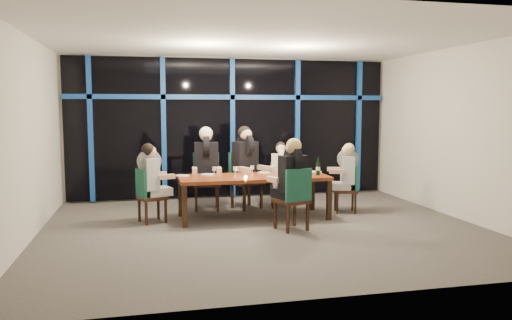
% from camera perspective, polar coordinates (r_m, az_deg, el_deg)
% --- Properties ---
extents(room, '(7.04, 7.00, 3.02)m').
position_cam_1_polar(room, '(7.86, 0.97, 6.63)').
color(room, '#58544E').
rests_on(room, ground).
extents(window_wall, '(6.86, 0.43, 2.94)m').
position_cam_1_polar(window_wall, '(10.74, -2.69, 3.93)').
color(window_wall, black).
rests_on(window_wall, ground).
extents(dining_table, '(2.60, 1.00, 0.75)m').
position_cam_1_polar(dining_table, '(8.73, -0.29, -2.27)').
color(dining_table, brown).
rests_on(dining_table, ground).
extents(chair_far_left, '(0.54, 0.54, 1.08)m').
position_cam_1_polar(chair_far_left, '(9.56, -5.70, -2.06)').
color(chair_far_left, black).
rests_on(chair_far_left, ground).
extents(chair_far_mid, '(0.66, 0.66, 1.08)m').
position_cam_1_polar(chair_far_mid, '(9.66, -1.41, -1.93)').
color(chair_far_mid, black).
rests_on(chair_far_mid, ground).
extents(chair_far_right, '(0.48, 0.48, 0.87)m').
position_cam_1_polar(chair_far_right, '(9.83, 2.82, -2.50)').
color(chair_far_right, black).
rests_on(chair_far_right, ground).
extents(chair_end_left, '(0.54, 0.54, 0.92)m').
position_cam_1_polar(chair_end_left, '(8.59, -12.30, -3.69)').
color(chair_end_left, black).
rests_on(chair_end_left, ground).
extents(chair_end_right, '(0.50, 0.50, 0.88)m').
position_cam_1_polar(chair_end_right, '(9.39, 10.64, -2.96)').
color(chair_end_right, black).
rests_on(chair_end_right, ground).
extents(chair_near_mid, '(0.57, 0.57, 1.00)m').
position_cam_1_polar(chair_near_mid, '(7.87, 4.41, -4.12)').
color(chair_near_mid, black).
rests_on(chair_near_mid, ground).
extents(diner_far_left, '(0.56, 0.69, 1.05)m').
position_cam_1_polar(diner_far_left, '(9.42, -5.70, 0.42)').
color(diner_far_left, black).
rests_on(diner_far_left, ground).
extents(diner_far_mid, '(0.68, 0.74, 1.05)m').
position_cam_1_polar(diner_far_mid, '(9.54, -1.10, 0.55)').
color(diner_far_mid, black).
rests_on(diner_far_mid, ground).
extents(diner_far_right, '(0.48, 0.58, 0.85)m').
position_cam_1_polar(diner_far_right, '(9.71, 2.85, -0.54)').
color(diner_far_right, beige).
rests_on(diner_far_right, ground).
extents(diner_end_left, '(0.63, 0.55, 0.89)m').
position_cam_1_polar(diner_end_left, '(8.56, -11.87, -1.24)').
color(diner_end_left, black).
rests_on(diner_end_left, ground).
extents(diner_end_right, '(0.59, 0.50, 0.86)m').
position_cam_1_polar(diner_end_right, '(9.34, 10.23, -0.84)').
color(diner_end_right, black).
rests_on(diner_end_right, ground).
extents(diner_near_mid, '(0.58, 0.68, 0.97)m').
position_cam_1_polar(diner_near_mid, '(7.88, 4.10, -1.19)').
color(diner_near_mid, black).
rests_on(diner_near_mid, ground).
extents(plate_far_left, '(0.24, 0.24, 0.01)m').
position_cam_1_polar(plate_far_left, '(8.89, -5.57, -1.66)').
color(plate_far_left, white).
rests_on(plate_far_left, dining_table).
extents(plate_far_mid, '(0.24, 0.24, 0.01)m').
position_cam_1_polar(plate_far_mid, '(9.12, 0.96, -1.44)').
color(plate_far_mid, white).
rests_on(plate_far_mid, dining_table).
extents(plate_far_right, '(0.24, 0.24, 0.01)m').
position_cam_1_polar(plate_far_right, '(9.17, 3.09, -1.41)').
color(plate_far_right, white).
rests_on(plate_far_right, dining_table).
extents(plate_end_left, '(0.24, 0.24, 0.01)m').
position_cam_1_polar(plate_end_left, '(8.79, -8.40, -1.79)').
color(plate_end_left, white).
rests_on(plate_end_left, dining_table).
extents(plate_end_right, '(0.24, 0.24, 0.01)m').
position_cam_1_polar(plate_end_right, '(9.28, 6.78, -1.35)').
color(plate_end_right, white).
rests_on(plate_end_right, dining_table).
extents(plate_near_mid, '(0.24, 0.24, 0.01)m').
position_cam_1_polar(plate_near_mid, '(8.38, 1.98, -2.10)').
color(plate_near_mid, white).
rests_on(plate_near_mid, dining_table).
extents(wine_bottle, '(0.07, 0.07, 0.32)m').
position_cam_1_polar(wine_bottle, '(8.88, 7.10, -0.94)').
color(wine_bottle, black).
rests_on(wine_bottle, dining_table).
extents(water_pitcher, '(0.11, 0.10, 0.18)m').
position_cam_1_polar(water_pitcher, '(8.78, 5.01, -1.21)').
color(water_pitcher, silver).
rests_on(water_pitcher, dining_table).
extents(tea_light, '(0.05, 0.05, 0.03)m').
position_cam_1_polar(tea_light, '(8.49, -1.19, -1.93)').
color(tea_light, '#FFAD4C').
rests_on(tea_light, dining_table).
extents(wine_glass_a, '(0.07, 0.07, 0.18)m').
position_cam_1_polar(wine_glass_a, '(8.58, -2.40, -1.07)').
color(wine_glass_a, silver).
rests_on(wine_glass_a, dining_table).
extents(wine_glass_b, '(0.06, 0.06, 0.17)m').
position_cam_1_polar(wine_glass_b, '(8.83, -0.44, -0.94)').
color(wine_glass_b, silver).
rests_on(wine_glass_b, dining_table).
extents(wine_glass_c, '(0.06, 0.06, 0.16)m').
position_cam_1_polar(wine_glass_c, '(8.81, 2.56, -1.00)').
color(wine_glass_c, silver).
rests_on(wine_glass_c, dining_table).
extents(wine_glass_d, '(0.06, 0.06, 0.17)m').
position_cam_1_polar(wine_glass_d, '(8.68, -4.82, -1.08)').
color(wine_glass_d, silver).
rests_on(wine_glass_d, dining_table).
extents(wine_glass_e, '(0.07, 0.07, 0.18)m').
position_cam_1_polar(wine_glass_e, '(8.99, 5.18, -0.80)').
color(wine_glass_e, silver).
rests_on(wine_glass_e, dining_table).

